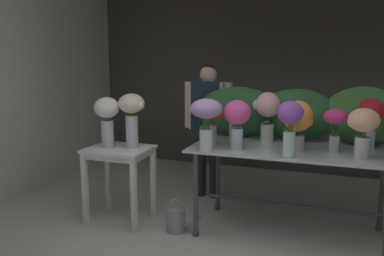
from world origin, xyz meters
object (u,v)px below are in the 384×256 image
at_px(vase_lilac_dahlias, 206,116).
at_px(vase_blush_freesia, 267,111).
at_px(vase_cream_lisianthus_tall, 132,114).
at_px(vase_magenta_roses, 335,123).
at_px(florist, 208,117).
at_px(vase_peach_stock, 363,127).
at_px(side_table_white, 119,160).
at_px(vase_scarlet_ranunculus, 211,118).
at_px(display_table_glass, 292,161).
at_px(vase_white_roses_tall, 107,116).
at_px(vase_sunset_hydrangea, 298,120).
at_px(vase_crimson_anemones, 370,117).
at_px(vase_violet_carnations, 290,121).
at_px(vase_ivory_tulips, 234,117).
at_px(watering_can, 176,219).
at_px(vase_fuchsia_lilies, 237,118).

bearing_deg(vase_lilac_dahlias, vase_blush_freesia, 50.81).
bearing_deg(vase_cream_lisianthus_tall, vase_magenta_roses, 5.33).
distance_m(florist, vase_peach_stock, 1.94).
relative_size(side_table_white, vase_scarlet_ranunculus, 1.81).
xyz_separation_m(display_table_glass, vase_magenta_roses, (0.37, -0.04, 0.40)).
height_order(display_table_glass, vase_blush_freesia, vase_blush_freesia).
height_order(side_table_white, vase_magenta_roses, vase_magenta_roses).
height_order(vase_peach_stock, vase_scarlet_ranunculus, vase_scarlet_ranunculus).
relative_size(vase_blush_freesia, vase_white_roses_tall, 0.97).
bearing_deg(vase_scarlet_ranunculus, side_table_white, -170.69).
bearing_deg(vase_sunset_hydrangea, display_table_glass, 121.17).
xyz_separation_m(vase_crimson_anemones, vase_white_roses_tall, (-2.49, -0.46, -0.06)).
relative_size(vase_crimson_anemones, vase_cream_lisianthus_tall, 0.86).
xyz_separation_m(vase_violet_carnations, vase_crimson_anemones, (0.65, 0.56, -0.02)).
xyz_separation_m(vase_violet_carnations, vase_peach_stock, (0.59, 0.17, -0.04)).
height_order(side_table_white, vase_violet_carnations, vase_violet_carnations).
relative_size(vase_ivory_tulips, vase_crimson_anemones, 0.85).
xyz_separation_m(vase_scarlet_ranunculus, watering_can, (-0.28, -0.22, -0.99)).
bearing_deg(vase_cream_lisianthus_tall, florist, 63.52).
xyz_separation_m(vase_fuchsia_lilies, watering_can, (-0.56, -0.11, -1.02)).
distance_m(florist, vase_ivory_tulips, 0.85).
relative_size(display_table_glass, side_table_white, 2.38).
bearing_deg(vase_blush_freesia, vase_ivory_tulips, -162.04).
xyz_separation_m(vase_magenta_roses, vase_cream_lisianthus_tall, (-1.94, -0.18, 0.01)).
bearing_deg(vase_white_roses_tall, vase_crimson_anemones, 10.54).
bearing_deg(vase_fuchsia_lilies, vase_ivory_tulips, 109.13).
height_order(vase_violet_carnations, vase_scarlet_ranunculus, vase_violet_carnations).
bearing_deg(florist, vase_blush_freesia, -35.88).
xyz_separation_m(vase_violet_carnations, vase_lilac_dahlias, (-0.74, -0.00, 0.00)).
xyz_separation_m(florist, vase_crimson_anemones, (1.74, -0.57, 0.18)).
relative_size(vase_violet_carnations, vase_lilac_dahlias, 1.02).
bearing_deg(side_table_white, vase_ivory_tulips, 17.53).
xyz_separation_m(vase_sunset_hydrangea, vase_fuchsia_lilies, (-0.53, -0.14, 0.01)).
bearing_deg(vase_magenta_roses, vase_sunset_hydrangea, -172.14).
distance_m(florist, vase_white_roses_tall, 1.28).
bearing_deg(vase_peach_stock, vase_scarlet_ranunculus, 176.51).
relative_size(side_table_white, vase_blush_freesia, 1.57).
xyz_separation_m(vase_lilac_dahlias, vase_scarlet_ranunculus, (-0.03, 0.26, -0.06)).
bearing_deg(vase_ivory_tulips, vase_fuchsia_lilies, -70.87).
bearing_deg(vase_scarlet_ranunculus, vase_ivory_tulips, 48.27).
relative_size(side_table_white, vase_crimson_anemones, 1.65).
relative_size(vase_ivory_tulips, vase_fuchsia_lilies, 0.89).
xyz_separation_m(side_table_white, florist, (0.62, 1.03, 0.32)).
bearing_deg(vase_crimson_anemones, vase_blush_freesia, -179.27).
xyz_separation_m(display_table_glass, vase_blush_freesia, (-0.28, 0.18, 0.44)).
xyz_separation_m(vase_blush_freesia, vase_cream_lisianthus_tall, (-1.29, -0.40, -0.04)).
bearing_deg(vase_crimson_anemones, vase_fuchsia_lilies, -160.08).
distance_m(vase_ivory_tulips, vase_fuchsia_lilies, 0.32).
relative_size(display_table_glass, vase_white_roses_tall, 3.64).
height_order(florist, vase_peach_stock, florist).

